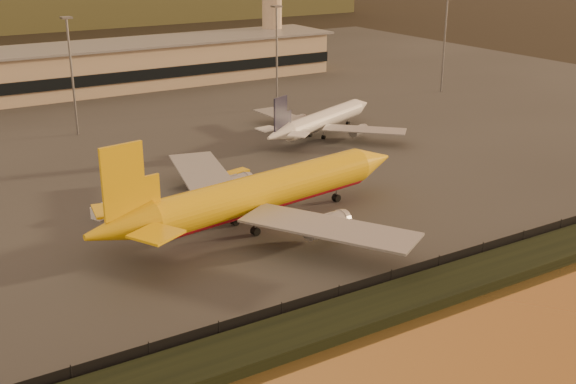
{
  "coord_description": "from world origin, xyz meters",
  "views": [
    {
      "loc": [
        -51.69,
        -75.13,
        41.99
      ],
      "look_at": [
        2.34,
        12.0,
        5.15
      ],
      "focal_mm": 45.0,
      "sensor_mm": 36.0,
      "label": 1
    }
  ],
  "objects": [
    {
      "name": "perimeter_fence",
      "position": [
        0.0,
        -13.0,
        1.3
      ],
      "size": [
        300.0,
        0.05,
        2.2
      ],
      "primitive_type": "cube",
      "color": "black",
      "rests_on": "tarmac"
    },
    {
      "name": "terminal_building",
      "position": [
        -14.52,
        125.55,
        6.25
      ],
      "size": [
        202.0,
        25.0,
        12.6
      ],
      "color": "tan",
      "rests_on": "tarmac"
    },
    {
      "name": "ground",
      "position": [
        0.0,
        0.0,
        0.0
      ],
      "size": [
        900.0,
        900.0,
        0.0
      ],
      "primitive_type": "plane",
      "color": "black",
      "rests_on": "ground"
    },
    {
      "name": "embankment",
      "position": [
        0.0,
        -17.0,
        0.7
      ],
      "size": [
        320.0,
        7.0,
        1.4
      ],
      "primitive_type": "cube",
      "color": "black",
      "rests_on": "ground"
    },
    {
      "name": "white_narrowbody_jet",
      "position": [
        35.19,
        50.83,
        3.62
      ],
      "size": [
        37.96,
        35.86,
        11.46
      ],
      "rotation": [
        0.0,
        0.0,
        0.41
      ],
      "color": "white",
      "rests_on": "tarmac"
    },
    {
      "name": "control_tower",
      "position": [
        70.0,
        131.0,
        21.66
      ],
      "size": [
        11.2,
        11.2,
        35.5
      ],
      "color": "tan",
      "rests_on": "tarmac"
    },
    {
      "name": "gse_vehicle_yellow",
      "position": [
        4.72,
        33.21,
        1.21
      ],
      "size": [
        4.83,
        2.92,
        2.03
      ],
      "primitive_type": "cube",
      "rotation": [
        0.0,
        0.0,
        0.21
      ],
      "color": "#E3AD0B",
      "rests_on": "tarmac"
    },
    {
      "name": "dhl_cargo_jet",
      "position": [
        -1.74,
        13.26,
        5.24
      ],
      "size": [
        56.45,
        54.74,
        16.87
      ],
      "rotation": [
        0.0,
        0.0,
        0.15
      ],
      "color": "#E3AD0B",
      "rests_on": "tarmac"
    },
    {
      "name": "gse_vehicle_white",
      "position": [
        -20.62,
        29.36,
        1.16
      ],
      "size": [
        4.69,
        3.54,
        1.93
      ],
      "primitive_type": "cube",
      "rotation": [
        0.0,
        0.0,
        0.43
      ],
      "color": "white",
      "rests_on": "tarmac"
    },
    {
      "name": "apron_light_masts",
      "position": [
        15.0,
        75.0,
        15.7
      ],
      "size": [
        152.2,
        12.2,
        25.4
      ],
      "color": "slate",
      "rests_on": "tarmac"
    },
    {
      "name": "tarmac",
      "position": [
        0.0,
        95.0,
        0.1
      ],
      "size": [
        320.0,
        220.0,
        0.2
      ],
      "primitive_type": "cube",
      "color": "#2D2D2D",
      "rests_on": "ground"
    }
  ]
}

